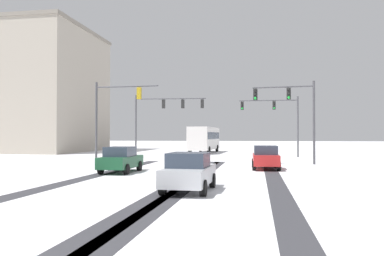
# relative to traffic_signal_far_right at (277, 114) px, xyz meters

# --- Properties ---
(wheel_track_left_lane) EXTENTS (0.89, 30.84, 0.01)m
(wheel_track_left_lane) POSITION_rel_traffic_signal_far_right_xyz_m (-1.20, -23.96, -4.65)
(wheel_track_left_lane) COLOR #38383D
(wheel_track_left_lane) RESTS_ON ground
(wheel_track_right_lane) EXTENTS (1.04, 30.84, 0.01)m
(wheel_track_right_lane) POSITION_rel_traffic_signal_far_right_xyz_m (-11.36, -23.96, -4.65)
(wheel_track_right_lane) COLOR #38383D
(wheel_track_right_lane) RESTS_ON ground
(wheel_track_center) EXTENTS (0.99, 30.84, 0.01)m
(wheel_track_center) POSITION_rel_traffic_signal_far_right_xyz_m (-5.81, -23.96, -4.65)
(wheel_track_center) COLOR #38383D
(wheel_track_center) RESTS_ON ground
(wheel_track_oncoming) EXTENTS (0.89, 30.84, 0.01)m
(wheel_track_oncoming) POSITION_rel_traffic_signal_far_right_xyz_m (-5.30, -23.96, -4.65)
(wheel_track_oncoming) COLOR #38383D
(wheel_track_oncoming) RESTS_ON ground
(traffic_signal_far_right) EXTENTS (6.30, 0.46, 6.50)m
(traffic_signal_far_right) POSITION_rel_traffic_signal_far_right_xyz_m (0.00, 0.00, 0.00)
(traffic_signal_far_right) COLOR #47474C
(traffic_signal_far_right) RESTS_ON ground
(traffic_signal_near_right) EXTENTS (4.73, 0.60, 6.50)m
(traffic_signal_near_right) POSITION_rel_traffic_signal_far_right_xyz_m (0.58, -11.83, -0.07)
(traffic_signal_near_right) COLOR #47474C
(traffic_signal_near_right) RESTS_ON ground
(traffic_signal_near_left) EXTENTS (5.14, 0.39, 6.50)m
(traffic_signal_near_left) POSITION_rel_traffic_signal_far_right_xyz_m (-13.17, -14.00, -0.29)
(traffic_signal_near_left) COLOR #47474C
(traffic_signal_near_left) RESTS_ON ground
(traffic_signal_far_left) EXTENTS (7.36, 0.81, 6.50)m
(traffic_signal_far_left) POSITION_rel_traffic_signal_far_right_xyz_m (-11.59, -3.73, 0.18)
(traffic_signal_far_left) COLOR #47474C
(traffic_signal_far_left) RESTS_ON ground
(car_red_lead) EXTENTS (1.92, 4.15, 1.62)m
(car_red_lead) POSITION_rel_traffic_signal_far_right_xyz_m (-1.53, -15.32, -3.84)
(car_red_lead) COLOR red
(car_red_lead) RESTS_ON ground
(car_dark_green_second) EXTENTS (1.84, 4.10, 1.62)m
(car_dark_green_second) POSITION_rel_traffic_signal_far_right_xyz_m (-10.57, -19.30, -3.84)
(car_dark_green_second) COLOR #194C2D
(car_dark_green_second) RESTS_ON ground
(car_silver_third) EXTENTS (1.91, 4.14, 1.62)m
(car_silver_third) POSITION_rel_traffic_signal_far_right_xyz_m (-4.90, -26.63, -3.84)
(car_silver_third) COLOR #B7BABF
(car_silver_third) RESTS_ON ground
(bus_oncoming) EXTENTS (2.98, 11.09, 3.38)m
(bus_oncoming) POSITION_rel_traffic_signal_far_right_xyz_m (-9.03, 8.58, -2.66)
(bus_oncoming) COLOR silver
(bus_oncoming) RESTS_ON ground
(office_building_far_left_block) EXTENTS (22.93, 17.30, 17.46)m
(office_building_far_left_block) POSITION_rel_traffic_signal_far_right_xyz_m (-37.07, 8.79, 4.08)
(office_building_far_left_block) COLOR #A89E8E
(office_building_far_left_block) RESTS_ON ground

